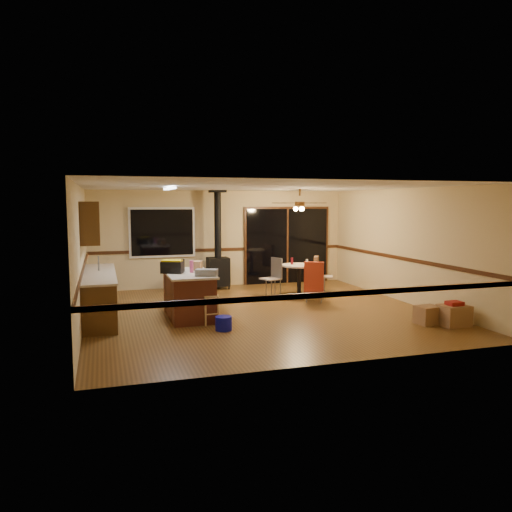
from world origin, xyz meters
name	(u,v)px	position (x,y,z in m)	size (l,w,h in m)	color
floor	(260,312)	(0.00, 0.00, 0.00)	(7.00, 7.00, 0.00)	brown
ceiling	(260,187)	(0.00, 0.00, 2.60)	(7.00, 7.00, 0.00)	silver
wall_back	(221,239)	(0.00, 3.50, 1.30)	(7.00, 7.00, 0.00)	tan
wall_front	(336,273)	(0.00, -3.50, 1.30)	(7.00, 7.00, 0.00)	tan
wall_left	(81,256)	(-3.50, 0.00, 1.30)	(7.00, 7.00, 0.00)	tan
wall_right	(407,246)	(3.50, 0.00, 1.30)	(7.00, 7.00, 0.00)	tan
chair_rail	(260,265)	(0.00, 0.00, 1.00)	(7.00, 7.00, 0.08)	#3B1F0E
window	(162,232)	(-1.60, 3.45, 1.50)	(1.72, 0.10, 1.32)	black
sliding_door	(287,246)	(1.90, 3.45, 1.05)	(2.52, 0.10, 2.10)	black
lower_cabinets	(100,296)	(-3.20, 0.50, 0.43)	(0.60, 3.00, 0.86)	#4E3013
countertop	(99,274)	(-3.20, 0.50, 0.88)	(0.64, 3.04, 0.04)	beige
upper_cabinets	(90,222)	(-3.33, 0.70, 1.90)	(0.35, 2.00, 0.80)	#4E3013
kitchen_island	(189,295)	(-1.50, 0.00, 0.45)	(0.88, 1.68, 0.90)	#4C1F13
wood_stove	(218,261)	(-0.20, 3.05, 0.73)	(0.55, 0.50, 2.52)	black
ceiling_fan	(300,205)	(1.44, 1.39, 2.21)	(0.24, 0.24, 0.55)	brown
fluorescent_strip	(170,188)	(-1.80, 0.30, 2.56)	(0.10, 1.20, 0.04)	white
toolbox_grey	(207,273)	(-1.25, -0.56, 0.96)	(0.41, 0.23, 0.13)	slate
toolbox_black	(172,267)	(-1.82, 0.00, 1.01)	(0.42, 0.22, 0.23)	black
toolbox_yellow_lid	(172,261)	(-1.82, 0.00, 1.15)	(0.38, 0.20, 0.03)	gold
box_on_island	(197,265)	(-1.27, 0.33, 0.99)	(0.20, 0.28, 0.18)	olive
bottle_dark	(183,265)	(-1.58, 0.17, 1.03)	(0.07, 0.07, 0.25)	black
bottle_pink	(192,267)	(-1.44, -0.03, 1.02)	(0.08, 0.08, 0.24)	#D84C8C
bottle_white	(174,265)	(-1.70, 0.59, 0.99)	(0.06, 0.06, 0.17)	white
bar_stool	(211,310)	(-1.21, -0.73, 0.28)	(0.31, 0.31, 0.56)	tan
blue_bucket	(224,323)	(-1.08, -1.22, 0.13)	(0.30, 0.30, 0.25)	#0B0EA0
dining_table	(299,275)	(1.44, 1.39, 0.53)	(0.85, 0.85, 0.78)	black
glass_red	(292,261)	(1.29, 1.49, 0.86)	(0.06, 0.06, 0.17)	#590C14
glass_cream	(307,262)	(1.62, 1.34, 0.85)	(0.06, 0.06, 0.13)	beige
chair_left	(274,273)	(0.83, 1.53, 0.59)	(0.52, 0.51, 0.51)	gray
chair_near	(314,277)	(1.45, 0.53, 0.60)	(0.59, 0.61, 0.70)	gray
chair_right	(317,271)	(1.97, 1.52, 0.60)	(0.60, 0.58, 0.70)	gray
box_under_window	(184,282)	(-1.10, 3.10, 0.21)	(0.52, 0.42, 0.42)	olive
box_corner_a	(454,315)	(3.09, -2.17, 0.19)	(0.51, 0.43, 0.39)	olive
box_corner_b	(428,315)	(2.71, -1.90, 0.17)	(0.42, 0.36, 0.34)	olive
box_small_red	(454,303)	(3.09, -2.17, 0.42)	(0.27, 0.23, 0.07)	maroon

